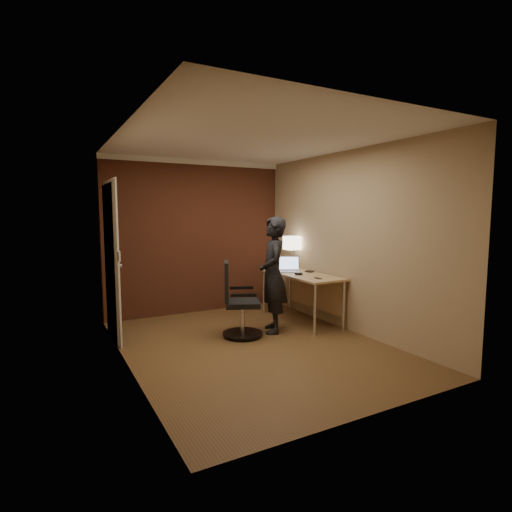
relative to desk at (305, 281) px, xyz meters
name	(u,v)px	position (x,y,z in m)	size (l,w,h in m)	color
room	(189,231)	(-1.53, 0.89, 0.77)	(4.00, 4.00, 4.00)	brown
desk	(305,281)	(0.00, 0.00, 0.00)	(0.60, 1.50, 0.73)	tan
desk_lamp	(292,243)	(0.10, 0.51, 0.55)	(0.22, 0.22, 0.54)	silver
laptop	(289,267)	(-0.11, 0.28, 0.19)	(0.41, 0.38, 0.23)	silver
mouse	(299,274)	(-0.18, -0.08, 0.14)	(0.06, 0.10, 0.03)	black
phone	(318,278)	(-0.13, -0.50, 0.13)	(0.06, 0.12, 0.01)	black
wallet	(309,271)	(0.13, 0.06, 0.14)	(0.09, 0.11, 0.02)	black
office_chair	(238,304)	(-1.26, -0.25, -0.17)	(0.59, 0.63, 0.99)	black
person	(273,275)	(-0.73, -0.28, 0.19)	(0.58, 0.38, 1.59)	black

